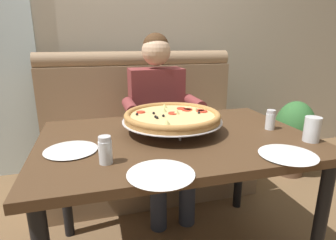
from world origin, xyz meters
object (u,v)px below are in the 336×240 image
at_px(shaker_pepper_flakes, 270,121).
at_px(plate_near_left, 161,172).
at_px(diner_main, 159,112).
at_px(dining_table, 176,152).
at_px(drinking_glass, 312,131).
at_px(potted_plant, 294,135).
at_px(patio_chair, 7,102).
at_px(shaker_parmesan, 105,152).
at_px(booth_bench, 144,141).
at_px(pizza, 172,117).
at_px(plate_near_right, 288,153).
at_px(plate_far_side, 71,149).

xyz_separation_m(shaker_pepper_flakes, plate_near_left, (-0.70, -0.36, -0.04)).
bearing_deg(diner_main, dining_table, -96.16).
distance_m(dining_table, diner_main, 0.65).
height_order(drinking_glass, potted_plant, drinking_glass).
xyz_separation_m(shaker_pepper_flakes, patio_chair, (-1.90, 2.31, -0.27)).
height_order(diner_main, shaker_parmesan, diner_main).
distance_m(shaker_pepper_flakes, plate_near_left, 0.79).
relative_size(booth_bench, patio_chair, 1.96).
bearing_deg(plate_near_left, diner_main, 76.62).
relative_size(booth_bench, plate_near_left, 6.75).
relative_size(pizza, shaker_pepper_flakes, 4.86).
bearing_deg(pizza, diner_main, 82.93).
bearing_deg(potted_plant, plate_near_right, -131.63).
bearing_deg(drinking_glass, booth_bench, 117.65).
height_order(shaker_parmesan, plate_near_right, shaker_parmesan).
distance_m(plate_near_right, potted_plant, 1.51).
xyz_separation_m(dining_table, diner_main, (0.07, 0.65, 0.04)).
height_order(booth_bench, plate_near_right, booth_bench).
distance_m(pizza, plate_near_left, 0.50).
bearing_deg(patio_chair, potted_plant, -29.54).
xyz_separation_m(plate_near_right, patio_chair, (-1.76, 2.64, -0.24)).
xyz_separation_m(booth_bench, pizza, (-0.00, -0.84, 0.44)).
relative_size(diner_main, pizza, 2.42).
bearing_deg(diner_main, shaker_parmesan, -116.10).
height_order(shaker_parmesan, patio_chair, shaker_parmesan).
relative_size(shaker_parmesan, plate_far_side, 0.48).
bearing_deg(pizza, drinking_glass, -27.38).
bearing_deg(plate_far_side, shaker_parmesan, -49.67).
distance_m(booth_bench, plate_near_left, 1.37).
distance_m(plate_near_left, plate_near_right, 0.56).
xyz_separation_m(pizza, potted_plant, (1.36, 0.66, -0.45)).
bearing_deg(drinking_glass, patio_chair, 128.16).
xyz_separation_m(dining_table, patio_chair, (-1.38, 2.28, -0.14)).
relative_size(shaker_parmesan, shaker_pepper_flakes, 1.04).
height_order(shaker_pepper_flakes, plate_near_left, shaker_pepper_flakes).
xyz_separation_m(booth_bench, diner_main, (0.07, -0.27, 0.31)).
height_order(booth_bench, shaker_parmesan, booth_bench).
relative_size(diner_main, shaker_parmesan, 11.33).
relative_size(booth_bench, drinking_glass, 14.02).
xyz_separation_m(pizza, plate_far_side, (-0.50, -0.14, -0.07)).
bearing_deg(pizza, booth_bench, 89.91).
bearing_deg(pizza, plate_far_side, -164.58).
bearing_deg(diner_main, patio_chair, 131.55).
height_order(pizza, shaker_parmesan, pizza).
bearing_deg(plate_near_right, patio_chair, 123.63).
height_order(booth_bench, dining_table, booth_bench).
height_order(diner_main, plate_near_right, diner_main).
distance_m(diner_main, shaker_parmesan, 0.99).
distance_m(plate_near_left, plate_far_side, 0.46).
bearing_deg(pizza, potted_plant, 25.92).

